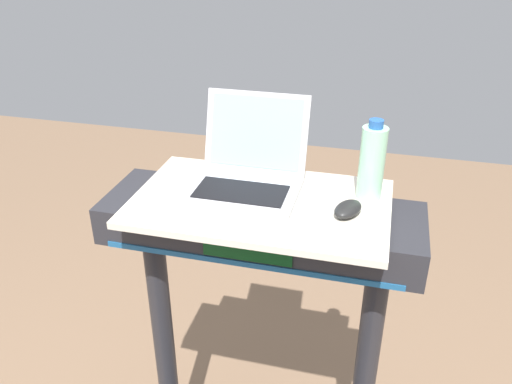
# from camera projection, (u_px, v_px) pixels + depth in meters

# --- Properties ---
(desk_board) EXTENTS (0.70, 0.43, 0.02)m
(desk_board) POSITION_uv_depth(u_px,v_px,m) (260.00, 203.00, 1.45)
(desk_board) COLOR beige
(desk_board) RESTS_ON treadmill_base
(laptop) EXTENTS (0.31, 0.31, 0.24)m
(laptop) POSITION_uv_depth(u_px,v_px,m) (247.00, 171.00, 1.49)
(laptop) COLOR #B7B7BC
(laptop) RESTS_ON desk_board
(computer_mouse) EXTENTS (0.09, 0.12, 0.03)m
(computer_mouse) POSITION_uv_depth(u_px,v_px,m) (348.00, 209.00, 1.37)
(computer_mouse) COLOR black
(computer_mouse) RESTS_ON desk_board
(water_bottle) EXTENTS (0.07, 0.07, 0.23)m
(water_bottle) POSITION_uv_depth(u_px,v_px,m) (372.00, 162.00, 1.42)
(water_bottle) COLOR #9EDBB2
(water_bottle) RESTS_ON desk_board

